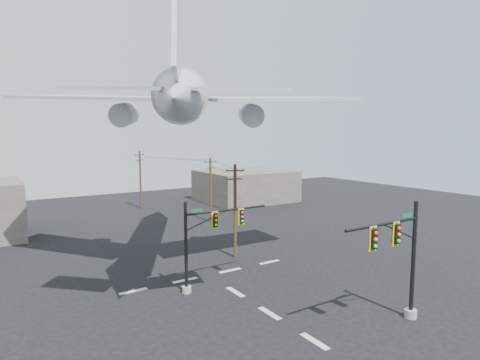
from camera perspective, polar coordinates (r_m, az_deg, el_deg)
ground at (r=23.45m, az=10.57°, el=-21.63°), size 120.00×120.00×0.00m
lane_markings at (r=27.15m, az=2.47°, el=-17.40°), size 14.00×21.20×0.01m
signal_mast_near at (r=25.28m, az=21.94°, el=-10.56°), size 6.22×0.79×7.14m
signal_mast_far at (r=28.78m, az=-4.96°, el=-8.63°), size 7.00×0.71×6.45m
utility_pole_a at (r=35.68m, az=-0.70°, el=-4.17°), size 1.63×0.62×8.39m
utility_pole_b at (r=50.43m, az=-4.21°, el=-1.20°), size 1.64×0.30×8.09m
utility_pole_c at (r=61.21m, az=-13.99°, el=0.22°), size 1.65×0.82×8.57m
power_lines at (r=48.73m, az=-6.57°, el=2.57°), size 6.74×27.94×0.11m
airliner at (r=33.15m, az=-7.35°, el=11.89°), size 25.06×27.40×7.71m
building_right at (r=66.40m, az=0.77°, el=-0.82°), size 14.00×12.00×5.00m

